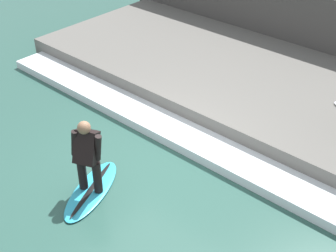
# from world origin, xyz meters

# --- Properties ---
(ground_plane) EXTENTS (28.00, 28.00, 0.00)m
(ground_plane) POSITION_xyz_m (0.00, 0.00, 0.00)
(ground_plane) COLOR #2D564C
(concrete_ledge) EXTENTS (4.40, 11.55, 0.47)m
(concrete_ledge) POSITION_xyz_m (3.89, 0.00, 0.24)
(concrete_ledge) COLOR #66635E
(concrete_ledge) RESTS_ON ground_plane
(back_wall) EXTENTS (0.50, 12.13, 1.85)m
(back_wall) POSITION_xyz_m (6.34, 0.00, 0.92)
(back_wall) COLOR #474442
(back_wall) RESTS_ON ground_plane
(wave_foam_crest) EXTENTS (0.81, 10.98, 0.20)m
(wave_foam_crest) POSITION_xyz_m (1.29, 0.00, 0.10)
(wave_foam_crest) COLOR silver
(wave_foam_crest) RESTS_ON ground_plane
(surfboard_riding) EXTENTS (1.78, 1.18, 0.07)m
(surfboard_riding) POSITION_xyz_m (-1.01, 0.32, 0.03)
(surfboard_riding) COLOR #2DADD1
(surfboard_riding) RESTS_ON ground_plane
(surfer_riding) EXTENTS (0.52, 0.59, 1.42)m
(surfer_riding) POSITION_xyz_m (-1.01, 0.32, 0.85)
(surfer_riding) COLOR black
(surfer_riding) RESTS_ON surfboard_riding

